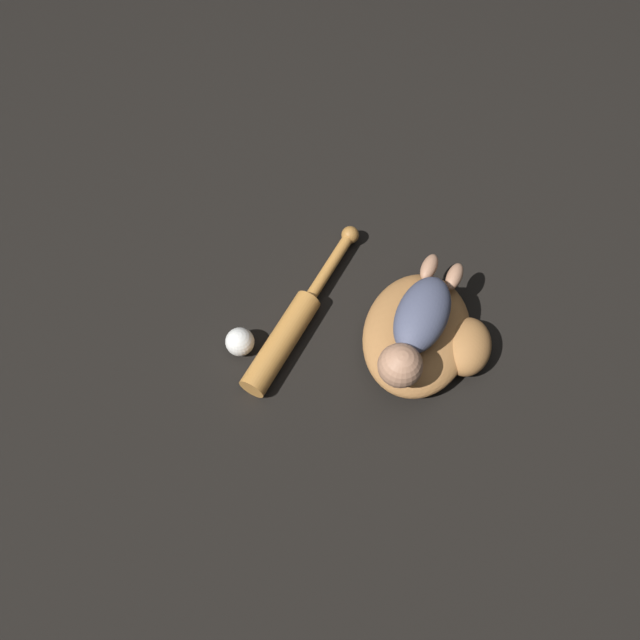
{
  "coord_description": "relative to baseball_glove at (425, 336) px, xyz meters",
  "views": [
    {
      "loc": [
        0.63,
        -0.12,
        1.34
      ],
      "look_at": [
        -0.06,
        -0.17,
        0.07
      ],
      "focal_mm": 35.0,
      "sensor_mm": 36.0,
      "label": 1
    }
  ],
  "objects": [
    {
      "name": "ground_plane",
      "position": [
        0.06,
        -0.07,
        -0.05
      ],
      "size": [
        6.0,
        6.0,
        0.0
      ],
      "primitive_type": "plane",
      "color": "black"
    },
    {
      "name": "baseball_glove",
      "position": [
        0.0,
        0.0,
        0.0
      ],
      "size": [
        0.38,
        0.34,
        0.09
      ],
      "color": "#A8703D",
      "rests_on": "ground"
    },
    {
      "name": "baby_figure",
      "position": [
        0.02,
        -0.03,
        0.09
      ],
      "size": [
        0.37,
        0.21,
        0.1
      ],
      "color": "#4C516B",
      "rests_on": "baseball_glove"
    },
    {
      "name": "baseball_bat",
      "position": [
        -0.01,
        -0.31,
        -0.01
      ],
      "size": [
        0.49,
        0.25,
        0.06
      ],
      "color": "#C6843D",
      "rests_on": "ground"
    },
    {
      "name": "baseball",
      "position": [
        0.04,
        -0.43,
        -0.01
      ],
      "size": [
        0.07,
        0.07,
        0.07
      ],
      "color": "white",
      "rests_on": "ground"
    }
  ]
}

